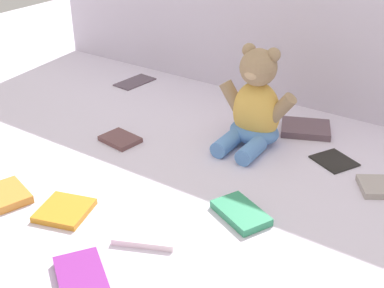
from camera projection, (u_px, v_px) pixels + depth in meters
name	position (u px, v px, depth m)	size (l,w,h in m)	color
ground_plane	(214.00, 164.00, 1.19)	(3.20, 3.20, 0.00)	silver
teddy_bear	(255.00, 109.00, 1.25)	(0.21, 0.18, 0.25)	#E5B24C
book_case_0	(146.00, 235.00, 0.95)	(0.07, 0.12, 0.01)	white
book_case_2	(120.00, 139.00, 1.29)	(0.07, 0.09, 0.01)	brown
book_case_3	(334.00, 160.00, 1.20)	(0.08, 0.09, 0.01)	black
book_case_4	(241.00, 213.00, 1.01)	(0.07, 0.12, 0.02)	#318E63
book_case_5	(8.00, 194.00, 1.07)	(0.07, 0.10, 0.02)	orange
book_case_7	(82.00, 281.00, 0.84)	(0.08, 0.14, 0.02)	#8A2C8F
book_case_9	(65.00, 210.00, 1.02)	(0.10, 0.10, 0.01)	orange
book_case_10	(306.00, 129.00, 1.34)	(0.10, 0.12, 0.02)	#5D4750
book_case_11	(384.00, 187.00, 1.09)	(0.08, 0.10, 0.01)	#A69C94
book_case_12	(135.00, 81.00, 1.65)	(0.07, 0.13, 0.01)	#52434E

